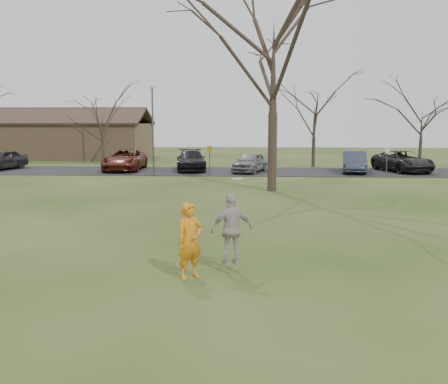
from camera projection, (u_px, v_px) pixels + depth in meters
The scene contains 16 objects.
ground at pixel (215, 275), 12.29m from camera, with size 120.00×120.00×0.00m, color #1E380F.
parking_strip at pixel (240, 172), 36.99m from camera, with size 62.00×6.50×0.04m, color black.
player_defender at pixel (190, 241), 11.92m from camera, with size 0.68×0.44×1.85m, color orange.
car_0 at pixel (1, 160), 38.11m from camera, with size 1.83×4.55×1.55m, color #27272A.
car_2 at pixel (125, 160), 37.78m from camera, with size 2.66×5.77×1.60m, color #5D2216.
car_3 at pixel (191, 160), 37.68m from camera, with size 2.15×5.29×1.53m, color black.
car_4 at pixel (250, 162), 36.33m from camera, with size 1.72×4.27×1.46m, color slate.
car_5 at pixel (354, 162), 36.21m from camera, with size 1.65×4.72×1.56m, color #333C4D.
car_6 at pixel (403, 161), 36.78m from camera, with size 2.56×5.54×1.54m, color black.
catching_play at pixel (232, 229), 12.37m from camera, with size 1.16×0.79×2.19m.
building at pixel (48, 139), 50.67m from camera, with size 20.60×8.50×5.14m.
lamp_post at pixel (153, 118), 34.29m from camera, with size 0.34×0.34×6.27m.
sign_yellow at pixel (210, 155), 33.93m from camera, with size 0.35×0.35×2.08m.
sign_white at pixel (387, 156), 33.27m from camera, with size 0.35×0.35×2.08m.
big_tree at pixel (274, 59), 26.00m from camera, with size 9.00×9.00×14.00m, color #352821, non-canonical shape.
small_tree_row at pixel (294, 119), 41.20m from camera, with size 55.00×5.90×8.50m.
Camera 1 is at (0.88, -11.84, 3.79)m, focal length 39.67 mm.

